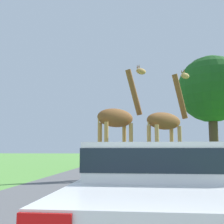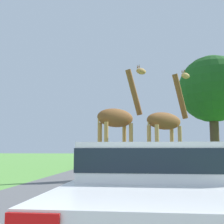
{
  "view_description": "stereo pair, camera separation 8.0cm",
  "coord_description": "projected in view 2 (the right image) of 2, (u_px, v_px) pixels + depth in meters",
  "views": [
    {
      "loc": [
        0.57,
        0.52,
        1.29
      ],
      "look_at": [
        -0.74,
        12.72,
        2.91
      ],
      "focal_mm": 45.0,
      "sensor_mm": 36.0,
      "label": 1
    },
    {
      "loc": [
        0.65,
        0.53,
        1.29
      ],
      "look_at": [
        -0.74,
        12.72,
        2.91
      ],
      "focal_mm": 45.0,
      "sensor_mm": 36.0,
      "label": 2
    }
  ],
  "objects": [
    {
      "name": "car_lead_maroon",
      "position": [
        152.0,
        191.0,
        3.76
      ],
      "size": [
        1.8,
        4.56,
        1.36
      ],
      "color": "silver",
      "rests_on": "ground"
    },
    {
      "name": "car_far_ahead",
      "position": [
        165.0,
        154.0,
        28.27
      ],
      "size": [
        1.98,
        3.96,
        1.44
      ],
      "color": "#561914",
      "rests_on": "ground"
    },
    {
      "name": "road",
      "position": [
        138.0,
        161.0,
        28.93
      ],
      "size": [
        7.71,
        120.0,
        0.0
      ],
      "color": "#5B5B5E",
      "rests_on": "ground"
    },
    {
      "name": "giraffe_near_road",
      "position": [
        118.0,
        121.0,
        12.38
      ],
      "size": [
        2.33,
        2.02,
        5.29
      ],
      "rotation": [
        0.0,
        0.0,
        -0.88
      ],
      "color": "tan",
      "rests_on": "ground"
    },
    {
      "name": "car_queue_left",
      "position": [
        114.0,
        154.0,
        27.26
      ],
      "size": [
        1.86,
        4.5,
        1.42
      ],
      "color": "gray",
      "rests_on": "ground"
    },
    {
      "name": "tree_left_edge",
      "position": [
        212.0,
        90.0,
        20.64
      ],
      "size": [
        4.91,
        4.91,
        8.14
      ],
      "color": "#4C3828",
      "rests_on": "ground"
    },
    {
      "name": "giraffe_companion",
      "position": [
        167.0,
        124.0,
        12.86
      ],
      "size": [
        2.44,
        2.25,
        5.23
      ],
      "rotation": [
        0.0,
        0.0,
        -0.84
      ],
      "color": "tan",
      "rests_on": "ground"
    },
    {
      "name": "car_queue_right",
      "position": [
        121.0,
        157.0,
        18.98
      ],
      "size": [
        1.85,
        4.45,
        1.43
      ],
      "color": "#144C28",
      "rests_on": "ground"
    }
  ]
}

